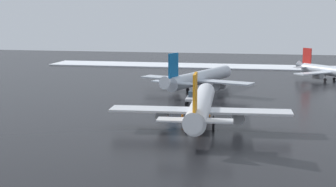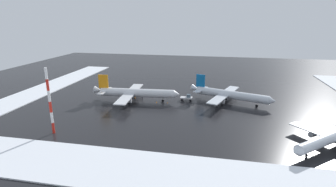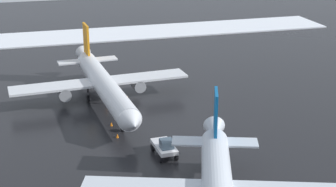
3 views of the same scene
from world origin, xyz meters
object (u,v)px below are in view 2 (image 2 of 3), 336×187
at_px(pushback_tug, 187,97).
at_px(ground_crew_near_tug, 135,98).
at_px(antenna_mast, 50,102).
at_px(ground_crew_by_nose_gear, 142,96).
at_px(airplane_far_rear, 135,93).
at_px(traffic_cone_mid_line, 157,102).
at_px(airplane_parked_starboard, 229,95).
at_px(airplane_foreground_jet, 330,138).
at_px(traffic_cone_near_nose, 167,103).

height_order(pushback_tug, ground_crew_near_tug, pushback_tug).
bearing_deg(antenna_mast, ground_crew_by_nose_gear, 66.96).
height_order(airplane_far_rear, traffic_cone_mid_line, airplane_far_rear).
height_order(pushback_tug, antenna_mast, antenna_mast).
xyz_separation_m(airplane_parked_starboard, antenna_mast, (-48.56, -37.32, 6.11)).
bearing_deg(ground_crew_near_tug, traffic_cone_mid_line, 76.36).
bearing_deg(traffic_cone_mid_line, airplane_foreground_jet, -27.84).
bearing_deg(airplane_far_rear, traffic_cone_mid_line, -6.58).
relative_size(antenna_mast, traffic_cone_near_nose, 33.73).
bearing_deg(traffic_cone_near_nose, airplane_parked_starboard, 13.36).
height_order(pushback_tug, ground_crew_by_nose_gear, pushback_tug).
bearing_deg(airplane_foreground_jet, traffic_cone_near_nose, -71.31).
bearing_deg(airplane_parked_starboard, airplane_foreground_jet, -34.94).
bearing_deg(airplane_far_rear, ground_crew_near_tug, 129.32).
bearing_deg(pushback_tug, airplane_parked_starboard, 0.12).
distance_m(pushback_tug, antenna_mast, 49.68).
distance_m(airplane_foreground_jet, traffic_cone_near_nose, 53.10).
xyz_separation_m(airplane_foreground_jet, antenna_mast, (-71.78, -5.39, 6.61)).
bearing_deg(traffic_cone_near_nose, traffic_cone_mid_line, -178.44).
height_order(airplane_far_rear, traffic_cone_near_nose, airplane_far_rear).
bearing_deg(traffic_cone_near_nose, airplane_foreground_jet, -30.01).
xyz_separation_m(airplane_far_rear, ground_crew_by_nose_gear, (1.81, 3.22, -2.33)).
bearing_deg(antenna_mast, traffic_cone_mid_line, 55.63).
relative_size(airplane_far_rear, antenna_mast, 1.81).
bearing_deg(airplane_far_rear, airplane_parked_starboard, 4.25).
bearing_deg(ground_crew_by_nose_gear, airplane_far_rear, 173.02).
bearing_deg(traffic_cone_mid_line, traffic_cone_near_nose, 1.56).
xyz_separation_m(airplane_parked_starboard, traffic_cone_mid_line, (-26.80, -5.51, -2.89)).
xyz_separation_m(pushback_tug, traffic_cone_mid_line, (-10.93, -4.73, -1.01)).
bearing_deg(airplane_parked_starboard, pushback_tug, -158.17).
bearing_deg(airplane_parked_starboard, traffic_cone_mid_line, -149.35).
relative_size(airplane_parked_starboard, ground_crew_by_nose_gear, 18.27).
height_order(airplane_foreground_jet, traffic_cone_mid_line, airplane_foreground_jet).
xyz_separation_m(airplane_far_rear, ground_crew_near_tug, (-0.21, 0.23, -2.33)).
bearing_deg(traffic_cone_mid_line, ground_crew_by_nose_gear, 151.71).
bearing_deg(airplane_far_rear, pushback_tug, 8.60).
xyz_separation_m(airplane_far_rear, traffic_cone_mid_line, (8.51, -0.38, -3.03)).
bearing_deg(airplane_foreground_jet, pushback_tug, -79.86).
height_order(pushback_tug, traffic_cone_mid_line, pushback_tug).
height_order(ground_crew_by_nose_gear, traffic_cone_near_nose, ground_crew_by_nose_gear).
relative_size(pushback_tug, traffic_cone_near_nose, 8.54).
bearing_deg(airplane_foreground_jet, airplane_far_rear, -65.91).
relative_size(airplane_foreground_jet, traffic_cone_mid_line, 40.17).
xyz_separation_m(airplane_parked_starboard, pushback_tug, (-15.87, -0.78, -1.88)).
distance_m(airplane_foreground_jet, antenna_mast, 72.28).
bearing_deg(airplane_foreground_jet, ground_crew_by_nose_gear, -69.20).
bearing_deg(pushback_tug, ground_crew_near_tug, -170.83).
height_order(airplane_foreground_jet, pushback_tug, airplane_foreground_jet).
bearing_deg(ground_crew_near_tug, airplane_parked_starboard, 88.20).
distance_m(antenna_mast, traffic_cone_near_nose, 42.05).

